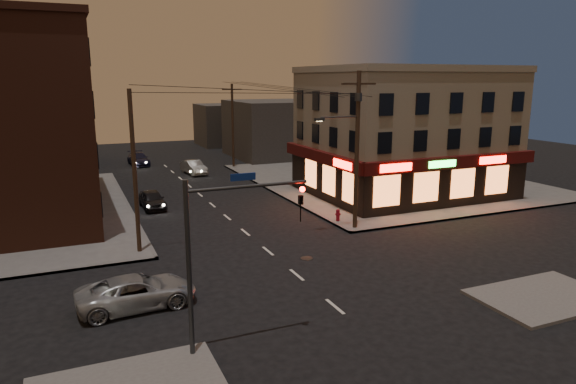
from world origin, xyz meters
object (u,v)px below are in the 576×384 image
fire_hydrant (338,214)px  suv_cross (137,292)px  sedan_mid (194,167)px  sedan_near (152,199)px  sedan_far (138,159)px

fire_hydrant → suv_cross: bearing=-150.2°
sedan_mid → fire_hydrant: sedan_mid is taller
sedan_near → suv_cross: bearing=-102.8°
sedan_near → sedan_far: size_ratio=0.82×
suv_cross → sedan_mid: bearing=-21.1°
suv_cross → sedan_mid: (9.64, 30.43, 0.02)m
sedan_mid → fire_hydrant: size_ratio=5.12×
suv_cross → sedan_far: (5.16, 38.53, 0.02)m
suv_cross → sedan_mid: size_ratio=1.16×
sedan_near → fire_hydrant: size_ratio=4.76×
sedan_near → sedan_far: 21.14m
fire_hydrant → sedan_near: bearing=139.9°
sedan_near → fire_hydrant: bearing=-41.9°
suv_cross → fire_hydrant: size_ratio=5.93×
sedan_mid → fire_hydrant: 22.72m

